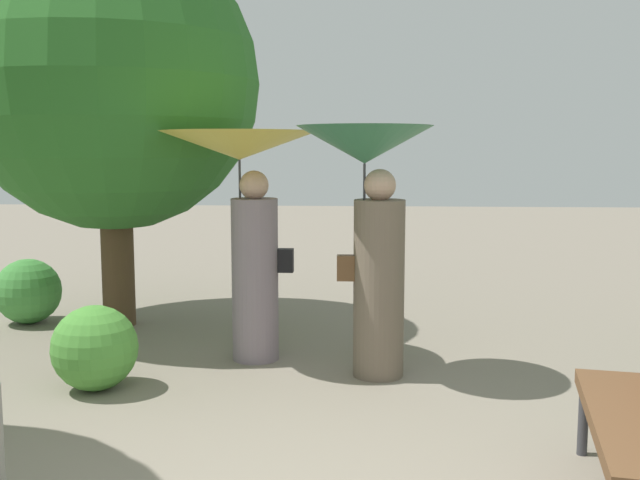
% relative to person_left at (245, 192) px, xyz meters
% --- Properties ---
extents(person_left, '(1.33, 1.33, 1.96)m').
position_rel_person_left_xyz_m(person_left, '(0.00, 0.00, 0.00)').
color(person_left, gray).
rests_on(person_left, ground).
extents(person_right, '(1.06, 1.06, 1.98)m').
position_rel_person_left_xyz_m(person_right, '(1.05, -0.39, -0.07)').
color(person_right, '#6B5B4C').
rests_on(person_right, ground).
extents(tree_mid_left, '(2.95, 2.95, 4.30)m').
position_rel_person_left_xyz_m(tree_mid_left, '(-1.52, 1.14, 1.23)').
color(tree_mid_left, '#4C3823').
rests_on(tree_mid_left, ground).
extents(bush_path_left, '(0.64, 0.64, 0.64)m').
position_rel_person_left_xyz_m(bush_path_left, '(-1.01, -0.88, -1.12)').
color(bush_path_left, '#4C9338').
rests_on(bush_path_left, ground).
extents(bush_behind_bench, '(0.68, 0.68, 0.68)m').
position_rel_person_left_xyz_m(bush_behind_bench, '(-2.48, 1.15, -1.11)').
color(bush_behind_bench, '#428C3D').
rests_on(bush_behind_bench, ground).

